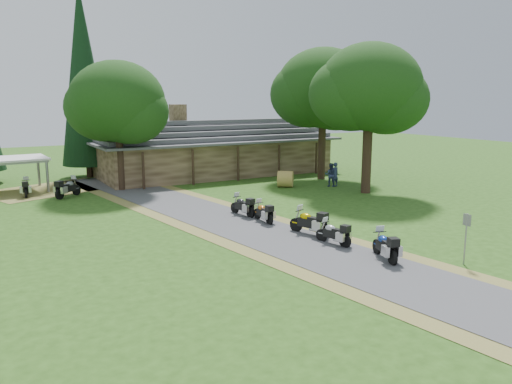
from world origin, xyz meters
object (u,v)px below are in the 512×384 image
motorcycle_row_a (385,245)px  motorcycle_carport_a (26,187)px  lodge (214,147)px  motorcycle_row_c (309,221)px  carport (5,175)px  motorcycle_carport_b (68,187)px  motorcycle_row_b (333,232)px  motorcycle_row_e (242,205)px  motorcycle_row_d (263,211)px  hay_bale (285,179)px

motorcycle_row_a → motorcycle_carport_a: size_ratio=1.02×
lodge → motorcycle_row_c: (-4.73, -20.89, -1.74)m
carport → motorcycle_carport_b: bearing=-53.0°
motorcycle_row_b → motorcycle_carport_a: bearing=16.7°
motorcycle_row_c → motorcycle_row_e: 5.38m
carport → motorcycle_row_a: (12.77, -25.09, -0.59)m
motorcycle_row_d → motorcycle_row_b: bearing=-171.5°
motorcycle_row_e → motorcycle_carport_b: 13.34m
lodge → motorcycle_carport_b: bearing=-160.5°
lodge → motorcycle_carport_b: (-13.44, -4.77, -1.74)m
lodge → motorcycle_carport_b: lodge is taller
motorcycle_row_c → hay_bale: 13.55m
motorcycle_carport_a → motorcycle_carport_b: size_ratio=0.90×
lodge → motorcycle_row_c: size_ratio=10.32×
motorcycle_row_e → motorcycle_row_b: bearing=177.4°
motorcycle_row_e → carport: bearing=27.8°
motorcycle_row_a → motorcycle_row_c: (-0.46, 4.79, 0.05)m
motorcycle_row_b → motorcycle_carport_b: (-8.67, 18.10, 0.11)m
motorcycle_carport_b → motorcycle_row_b: bearing=-103.0°
carport → motorcycle_row_b: bearing=-64.8°
motorcycle_row_d → motorcycle_carport_b: motorcycle_carport_b is taller
motorcycle_row_c → motorcycle_carport_b: 18.33m
carport → motorcycle_carport_a: size_ratio=3.06×
motorcycle_row_c → motorcycle_row_e: size_ratio=1.11×
motorcycle_carport_b → hay_bale: (15.16, -4.20, -0.09)m
motorcycle_row_a → motorcycle_row_e: motorcycle_row_a is taller
motorcycle_carport_a → motorcycle_row_e: bearing=-132.6°
motorcycle_row_c → motorcycle_carport_b: motorcycle_carport_b is taller
carport → motorcycle_carport_b: 5.54m
carport → motorcycle_row_d: (11.65, -16.94, -0.64)m
lodge → carport: bearing=-178.0°
carport → hay_bale: 20.55m
motorcycle_row_d → motorcycle_carport_b: 15.09m
motorcycle_row_e → motorcycle_carport_b: size_ratio=0.90×
hay_bale → motorcycle_row_a: bearing=-109.7°
motorcycle_row_a → motorcycle_row_d: 8.23m
motorcycle_row_c → hay_bale: bearing=-45.3°
motorcycle_carport_b → hay_bale: 15.73m
carport → motorcycle_row_e: carport is taller
motorcycle_row_e → motorcycle_row_c: bearing=-179.7°
motorcycle_row_a → motorcycle_carport_b: 22.84m
motorcycle_row_b → motorcycle_row_d: size_ratio=1.00×
motorcycle_row_b → motorcycle_carport_b: 20.07m
motorcycle_carport_b → motorcycle_carport_a: bearing=103.4°
lodge → carport: 17.09m
motorcycle_row_a → motorcycle_row_d: motorcycle_row_a is taller
motorcycle_row_a → motorcycle_row_d: size_ratio=1.09×
motorcycle_row_e → motorcycle_carport_a: motorcycle_carport_a is taller
motorcycle_row_b → motorcycle_carport_a: 22.90m
motorcycle_carport_b → carport: bearing=92.1°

